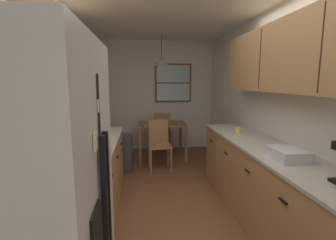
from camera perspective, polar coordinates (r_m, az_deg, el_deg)
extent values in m
plane|color=brown|center=(3.66, 0.56, -17.27)|extent=(12.00, 12.00, 0.00)
cube|color=white|center=(3.42, -22.53, 2.50)|extent=(0.10, 9.00, 2.55)
cube|color=white|center=(3.72, 21.77, 3.01)|extent=(0.10, 9.00, 2.55)
cube|color=white|center=(5.94, -2.49, 5.63)|extent=(4.40, 0.10, 2.55)
cube|color=white|center=(3.43, 0.63, 25.42)|extent=(4.40, 9.00, 0.08)
cube|color=black|center=(0.99, -16.10, -24.69)|extent=(0.01, 0.15, 0.22)
cube|color=beige|center=(0.91, -16.46, -4.72)|extent=(0.01, 0.05, 0.07)
cube|color=white|center=(1.00, -15.64, 3.24)|extent=(0.01, 0.04, 0.05)
cube|color=silver|center=(1.97, -13.83, -21.41)|extent=(0.02, 0.50, 0.02)
cube|color=black|center=(1.92, -24.53, -13.50)|extent=(0.59, 0.59, 0.02)
cube|color=silver|center=(2.00, -32.47, -10.53)|extent=(0.06, 0.62, 0.20)
cylinder|color=#2D2D2D|center=(1.85, -30.17, -14.34)|extent=(0.15, 0.15, 0.01)
cylinder|color=#2D2D2D|center=(2.09, -27.10, -11.49)|extent=(0.15, 0.15, 0.01)
cylinder|color=#2D2D2D|center=(1.76, -21.50, -14.94)|extent=(0.15, 0.15, 0.01)
cylinder|color=#2D2D2D|center=(2.00, -19.43, -11.83)|extent=(0.15, 0.15, 0.01)
cube|color=black|center=(1.83, -29.64, 8.61)|extent=(0.38, 0.60, 0.34)
cube|color=black|center=(1.71, -24.38, 9.04)|extent=(0.01, 0.36, 0.22)
cube|color=#2D2D33|center=(1.96, -22.00, 9.07)|extent=(0.01, 0.12, 0.22)
cube|color=#A87A4C|center=(3.25, -17.00, -12.79)|extent=(0.60, 1.92, 0.87)
cube|color=#B7B2A3|center=(3.12, -17.38, -5.08)|extent=(0.63, 1.94, 0.03)
cube|color=black|center=(2.52, -12.85, -12.65)|extent=(0.02, 0.10, 0.01)
cube|color=black|center=(3.12, -11.53, -8.35)|extent=(0.02, 0.10, 0.01)
cube|color=black|center=(3.74, -10.66, -5.44)|extent=(0.02, 0.10, 0.01)
cube|color=#A87A4C|center=(3.02, -21.10, 12.70)|extent=(0.32, 2.02, 0.71)
cube|color=#2D2319|center=(2.66, -19.47, 13.37)|extent=(0.01, 0.01, 0.65)
cube|color=#2D2319|center=(3.31, -16.83, 12.53)|extent=(0.01, 0.01, 0.65)
cube|color=#A87A4C|center=(2.97, 23.20, -15.29)|extent=(0.60, 3.28, 0.87)
cube|color=#B7B2A3|center=(2.82, 23.77, -6.90)|extent=(0.63, 3.30, 0.03)
cube|color=black|center=(2.20, 24.95, -16.57)|extent=(0.02, 0.10, 0.01)
cube|color=black|center=(2.74, 17.75, -11.09)|extent=(0.02, 0.10, 0.01)
cube|color=black|center=(3.32, 13.13, -7.37)|extent=(0.02, 0.10, 0.01)
cube|color=black|center=(3.92, 9.95, -4.74)|extent=(0.02, 0.10, 0.01)
cube|color=#A87A4C|center=(2.77, 28.19, 13.07)|extent=(0.32, 2.98, 0.73)
cube|color=#2D2319|center=(2.28, 31.85, 13.91)|extent=(0.01, 0.01, 0.68)
cube|color=#2D2319|center=(3.11, 20.42, 12.99)|extent=(0.01, 0.01, 0.68)
cube|color=brown|center=(5.13, -1.45, -0.91)|extent=(0.97, 0.76, 0.03)
cube|color=brown|center=(4.85, -6.46, -6.11)|extent=(0.06, 0.06, 0.72)
cube|color=brown|center=(4.93, 4.22, -5.83)|extent=(0.06, 0.06, 0.72)
cube|color=brown|center=(5.54, -6.45, -4.23)|extent=(0.06, 0.06, 0.72)
cube|color=brown|center=(5.61, 2.91, -4.01)|extent=(0.06, 0.06, 0.72)
cube|color=#A87A4C|center=(4.54, -1.91, -5.95)|extent=(0.42, 0.42, 0.04)
cube|color=#A87A4C|center=(4.67, -2.21, -2.71)|extent=(0.37, 0.05, 0.45)
cylinder|color=#A87A4C|center=(4.47, 0.76, -9.35)|extent=(0.04, 0.04, 0.43)
cylinder|color=#A87A4C|center=(4.42, -3.96, -9.57)|extent=(0.04, 0.04, 0.43)
cylinder|color=#A87A4C|center=(4.81, 0.00, -8.01)|extent=(0.04, 0.04, 0.43)
cylinder|color=#A87A4C|center=(4.77, -4.37, -8.19)|extent=(0.04, 0.04, 0.43)
cube|color=#A87A4C|center=(5.84, -1.50, -2.60)|extent=(0.40, 0.40, 0.04)
cube|color=#A87A4C|center=(5.62, -1.36, -0.72)|extent=(0.37, 0.04, 0.45)
cylinder|color=#A87A4C|center=(6.05, -3.34, -4.45)|extent=(0.04, 0.04, 0.43)
cylinder|color=#A87A4C|center=(6.08, 0.10, -4.38)|extent=(0.04, 0.04, 0.43)
cylinder|color=#A87A4C|center=(5.70, -3.18, -5.30)|extent=(0.04, 0.04, 0.43)
cylinder|color=#A87A4C|center=(5.73, 0.48, -5.22)|extent=(0.04, 0.04, 0.43)
cylinder|color=black|center=(5.10, -1.52, 16.53)|extent=(0.01, 0.01, 0.52)
cone|color=beige|center=(5.07, -1.50, 13.06)|extent=(0.33, 0.33, 0.10)
sphere|color=white|center=(5.07, -1.50, 13.29)|extent=(0.06, 0.06, 0.06)
cube|color=brown|center=(5.89, 1.19, 8.54)|extent=(0.86, 0.04, 0.90)
cube|color=silver|center=(5.88, 1.21, 8.53)|extent=(0.78, 0.01, 0.82)
cube|color=brown|center=(5.87, 1.22, 8.53)|extent=(0.78, 0.02, 0.03)
cylinder|color=#3F3F42|center=(4.58, -9.96, -7.41)|extent=(0.29, 0.29, 0.68)
cylinder|color=red|center=(2.32, -21.33, -7.84)|extent=(0.12, 0.12, 0.14)
cylinder|color=white|center=(2.30, -21.44, -5.94)|extent=(0.12, 0.12, 0.02)
cube|color=silver|center=(2.17, -12.84, -22.32)|extent=(0.02, 0.16, 0.24)
cylinder|color=#E5CC4C|center=(3.58, 15.78, -2.22)|extent=(0.07, 0.07, 0.09)
torus|color=#E5CC4C|center=(3.60, 16.48, -2.13)|extent=(0.05, 0.01, 0.05)
cube|color=silver|center=(2.57, 26.04, -7.04)|extent=(0.28, 0.34, 0.10)
cylinder|color=silver|center=(5.18, -1.61, -0.30)|extent=(0.19, 0.19, 0.06)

